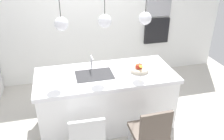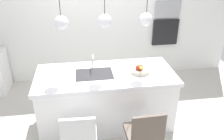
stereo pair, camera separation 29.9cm
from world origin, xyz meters
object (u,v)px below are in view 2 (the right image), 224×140
at_px(microwave, 168,9).
at_px(oven, 165,32).
at_px(fruit_bowl, 140,70).
at_px(chair_near, 80,139).
at_px(chair_middle, 144,134).

xyz_separation_m(microwave, oven, (0.00, 0.00, -0.50)).
xyz_separation_m(fruit_bowl, chair_near, (-0.96, -0.88, -0.43)).
distance_m(fruit_bowl, chair_near, 1.37).
distance_m(fruit_bowl, microwave, 1.98).
bearing_deg(fruit_bowl, chair_middle, -99.29).
bearing_deg(fruit_bowl, microwave, 58.75).
xyz_separation_m(fruit_bowl, microwave, (0.99, 1.63, 0.53)).
relative_size(oven, chair_middle, 0.64).
bearing_deg(chair_near, microwave, 52.18).
bearing_deg(chair_middle, fruit_bowl, 80.71).
xyz_separation_m(microwave, chair_middle, (-1.13, -2.51, -0.99)).
relative_size(oven, chair_near, 0.61).
relative_size(fruit_bowl, microwave, 0.54).
bearing_deg(fruit_bowl, chair_near, -137.46).
height_order(chair_near, chair_middle, chair_near).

